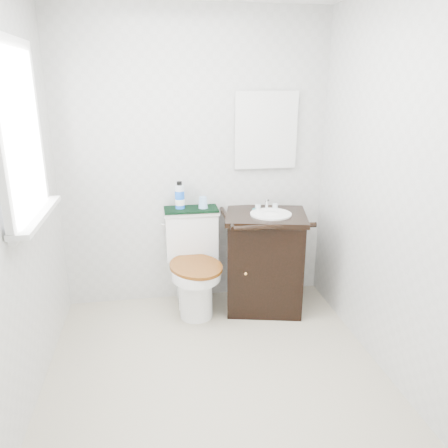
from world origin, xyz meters
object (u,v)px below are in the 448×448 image
object	(u,v)px
vanity	(265,259)
cup	(203,202)
toilet	(194,268)
trash_bin	(257,296)
mouthwash_bottle	(180,196)

from	to	relation	value
vanity	cup	distance (m)	0.69
toilet	cup	distance (m)	0.55
toilet	trash_bin	size ratio (longest dim) A/B	2.78
toilet	trash_bin	world-z (taller)	toilet
toilet	vanity	bearing A→B (deg)	-6.09
trash_bin	cup	bearing A→B (deg)	144.99
trash_bin	toilet	bearing A→B (deg)	161.60
vanity	mouthwash_bottle	xyz separation A→B (m)	(-0.68, 0.20, 0.51)
toilet	mouthwash_bottle	size ratio (longest dim) A/B	3.70
toilet	trash_bin	distance (m)	0.57
toilet	vanity	size ratio (longest dim) A/B	0.90
vanity	cup	bearing A→B (deg)	160.12
mouthwash_bottle	vanity	bearing A→B (deg)	-16.59
mouthwash_bottle	cup	world-z (taller)	mouthwash_bottle
mouthwash_bottle	cup	size ratio (longest dim) A/B	2.34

